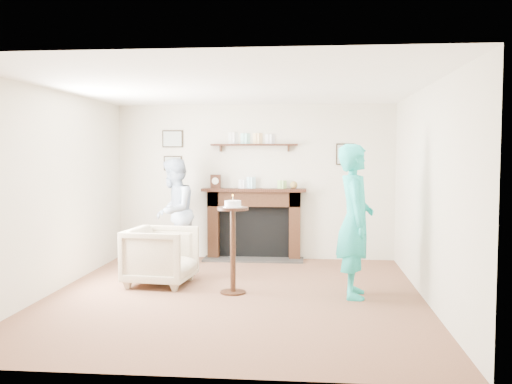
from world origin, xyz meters
TOP-DOWN VIEW (x-y plane):
  - ground at (0.00, 0.00)m, footprint 5.00×5.00m
  - room_shell at (-0.00, 0.69)m, footprint 4.54×5.02m
  - armchair at (-1.04, 0.51)m, footprint 0.91×0.89m
  - man at (-1.18, 1.83)m, footprint 0.63×0.80m
  - woman at (1.44, 0.11)m, footprint 0.44×0.67m
  - pedestal_table at (-0.04, 0.14)m, footprint 0.38×0.38m

SIDE VIEW (x-z plane):
  - ground at x=0.00m, z-range 0.00..0.00m
  - armchair at x=-1.04m, z-range -0.38..0.38m
  - man at x=-1.18m, z-range -0.82..0.82m
  - woman at x=1.44m, z-range -0.91..0.91m
  - pedestal_table at x=-0.04m, z-range 0.14..1.36m
  - room_shell at x=0.00m, z-range 0.36..2.88m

